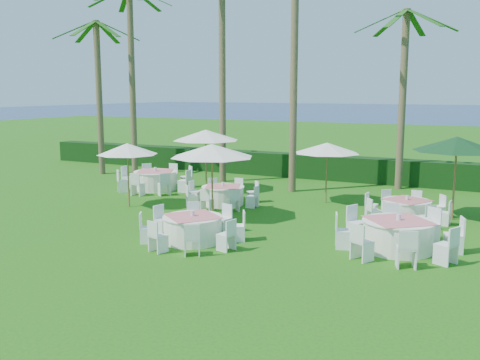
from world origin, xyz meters
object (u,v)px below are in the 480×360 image
(umbrella_a, at_px, (127,149))
(umbrella_green, at_px, (457,144))
(umbrella_c, at_px, (206,135))
(banquet_table_d, at_px, (156,180))
(banquet_table_f, at_px, (407,210))
(banquet_table_e, at_px, (223,195))
(banquet_table_b, at_px, (193,228))
(umbrella_d, at_px, (327,148))
(umbrella_b, at_px, (212,151))
(banquet_table_c, at_px, (398,234))

(umbrella_a, xyz_separation_m, umbrella_green, (11.36, 3.33, 0.39))
(umbrella_green, bearing_deg, umbrella_c, 174.99)
(umbrella_a, bearing_deg, banquet_table_d, 109.26)
(banquet_table_f, bearing_deg, banquet_table_d, 175.08)
(banquet_table_e, height_order, umbrella_green, umbrella_green)
(banquet_table_b, xyz_separation_m, umbrella_green, (6.63, 6.37, 2.23))
(umbrella_c, relative_size, umbrella_d, 1.14)
(umbrella_b, relative_size, umbrella_d, 1.13)
(banquet_table_c, relative_size, umbrella_a, 1.39)
(banquet_table_e, height_order, umbrella_c, umbrella_c)
(banquet_table_b, relative_size, banquet_table_f, 1.08)
(banquet_table_f, relative_size, umbrella_a, 1.17)
(banquet_table_d, xyz_separation_m, banquet_table_e, (4.26, -1.49, -0.06))
(umbrella_c, bearing_deg, banquet_table_b, -62.76)
(umbrella_c, bearing_deg, banquet_table_c, -30.40)
(umbrella_d, height_order, umbrella_green, umbrella_green)
(banquet_table_b, xyz_separation_m, umbrella_c, (-3.75, 7.28, 2.08))
(banquet_table_c, height_order, umbrella_a, umbrella_a)
(umbrella_a, distance_m, umbrella_c, 4.36)
(banquet_table_d, relative_size, banquet_table_e, 1.17)
(umbrella_a, height_order, umbrella_b, umbrella_b)
(banquet_table_c, distance_m, banquet_table_d, 12.45)
(banquet_table_c, height_order, umbrella_d, umbrella_d)
(banquet_table_b, height_order, banquet_table_d, banquet_table_d)
(banquet_table_b, distance_m, umbrella_d, 7.58)
(umbrella_a, xyz_separation_m, umbrella_b, (3.84, -0.27, 0.15))
(banquet_table_f, distance_m, umbrella_c, 9.38)
(banquet_table_b, height_order, umbrella_a, umbrella_a)
(banquet_table_c, bearing_deg, banquet_table_d, 157.83)
(banquet_table_e, bearing_deg, banquet_table_b, -71.47)
(banquet_table_b, bearing_deg, banquet_table_e, 108.53)
(banquet_table_e, distance_m, umbrella_green, 8.71)
(umbrella_c, bearing_deg, umbrella_d, -1.50)
(banquet_table_b, bearing_deg, umbrella_b, 107.89)
(umbrella_d, bearing_deg, banquet_table_b, -104.42)
(banquet_table_f, bearing_deg, banquet_table_c, -84.27)
(banquet_table_c, bearing_deg, umbrella_a, 173.13)
(banquet_table_d, relative_size, umbrella_d, 1.32)
(banquet_table_b, height_order, banquet_table_f, banquet_table_b)
(umbrella_green, bearing_deg, umbrella_b, -154.44)
(umbrella_a, xyz_separation_m, umbrella_d, (6.57, 4.09, -0.04))
(umbrella_b, relative_size, umbrella_c, 0.99)
(banquet_table_b, xyz_separation_m, umbrella_a, (-4.73, 3.05, 1.83))
(banquet_table_c, xyz_separation_m, banquet_table_d, (-11.53, 4.70, -0.01))
(banquet_table_d, height_order, umbrella_green, umbrella_green)
(banquet_table_b, relative_size, umbrella_b, 1.06)
(umbrella_d, bearing_deg, umbrella_c, 178.50)
(banquet_table_b, bearing_deg, banquet_table_f, 46.74)
(banquet_table_f, bearing_deg, umbrella_green, 30.55)
(umbrella_a, bearing_deg, umbrella_c, 76.93)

